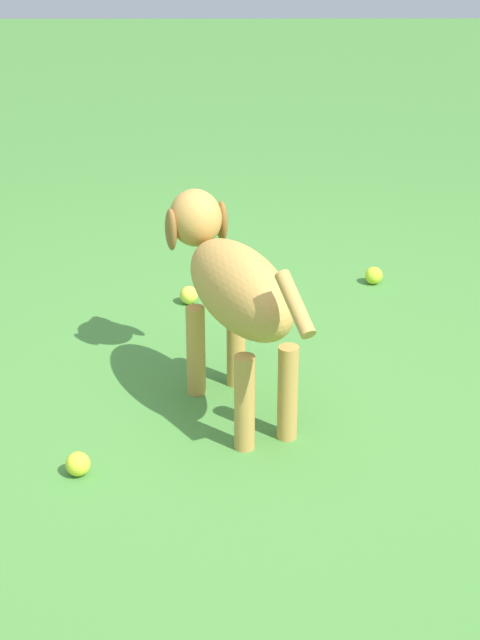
# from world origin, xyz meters

# --- Properties ---
(ground) EXTENTS (14.00, 14.00, 0.00)m
(ground) POSITION_xyz_m (0.00, 0.00, 0.00)
(ground) COLOR #478438
(dog) EXTENTS (0.81, 0.44, 0.59)m
(dog) POSITION_xyz_m (-0.13, -0.05, 0.39)
(dog) COLOR #C69347
(dog) RESTS_ON ground
(tennis_ball_0) EXTENTS (0.07, 0.07, 0.07)m
(tennis_ball_0) POSITION_xyz_m (-1.04, 0.48, 0.03)
(tennis_ball_0) COLOR #BFDB2C
(tennis_ball_0) RESTS_ON ground
(tennis_ball_1) EXTENTS (0.07, 0.07, 0.07)m
(tennis_ball_1) POSITION_xyz_m (-0.87, -0.21, 0.03)
(tennis_ball_1) COLOR #CED13F
(tennis_ball_1) RESTS_ON ground
(tennis_ball_2) EXTENTS (0.07, 0.07, 0.07)m
(tennis_ball_2) POSITION_xyz_m (0.23, -0.46, 0.03)
(tennis_ball_2) COLOR yellow
(tennis_ball_2) RESTS_ON ground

